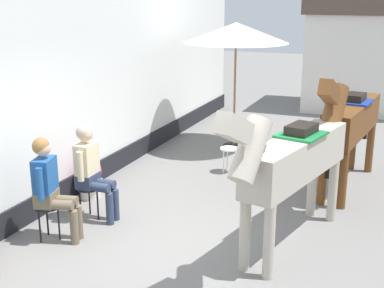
# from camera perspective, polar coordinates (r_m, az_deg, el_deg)

# --- Properties ---
(ground_plane) EXTENTS (40.00, 40.00, 0.00)m
(ground_plane) POSITION_cam_1_polar(r_m,az_deg,el_deg) (9.32, 6.46, -3.62)
(ground_plane) COLOR slate
(pub_facade_wall) EXTENTS (0.34, 14.00, 3.40)m
(pub_facade_wall) POSITION_cam_1_polar(r_m,az_deg,el_deg) (8.64, -12.60, 5.10)
(pub_facade_wall) COLOR white
(pub_facade_wall) RESTS_ON ground_plane
(distant_cottage) EXTENTS (3.40, 2.60, 3.50)m
(distant_cottage) POSITION_cam_1_polar(r_m,az_deg,el_deg) (15.27, 18.90, 10.25)
(distant_cottage) COLOR silver
(distant_cottage) RESTS_ON ground_plane
(seated_visitor_near) EXTENTS (0.61, 0.48, 1.39)m
(seated_visitor_near) POSITION_cam_1_polar(r_m,az_deg,el_deg) (6.96, -15.19, -4.24)
(seated_visitor_near) COLOR black
(seated_visitor_near) RESTS_ON ground_plane
(seated_visitor_far) EXTENTS (0.61, 0.49, 1.39)m
(seated_visitor_far) POSITION_cam_1_polar(r_m,az_deg,el_deg) (7.48, -10.94, -2.54)
(seated_visitor_far) COLOR black
(seated_visitor_far) RESTS_ON ground_plane
(saddled_horse_near) EXTENTS (0.97, 2.95, 2.06)m
(saddled_horse_near) POSITION_cam_1_polar(r_m,az_deg,el_deg) (6.52, 10.84, -1.76)
(saddled_horse_near) COLOR #B2A899
(saddled_horse_near) RESTS_ON ground_plane
(saddled_horse_far) EXTENTS (0.72, 2.99, 2.06)m
(saddled_horse_far) POSITION_cam_1_polar(r_m,az_deg,el_deg) (8.76, 16.83, 2.41)
(saddled_horse_far) COLOR brown
(saddled_horse_far) RESTS_ON ground_plane
(flower_planter_far) EXTENTS (0.43, 0.43, 0.64)m
(flower_planter_far) POSITION_cam_1_polar(r_m,az_deg,el_deg) (8.42, -11.13, -3.60)
(flower_planter_far) COLOR beige
(flower_planter_far) RESTS_ON ground_plane
(cafe_parasol) EXTENTS (2.10, 2.10, 2.58)m
(cafe_parasol) POSITION_cam_1_polar(r_m,az_deg,el_deg) (10.63, 4.82, 11.91)
(cafe_parasol) COLOR black
(cafe_parasol) RESTS_ON ground_plane
(spare_stool_white) EXTENTS (0.32, 0.32, 0.46)m
(spare_stool_white) POSITION_cam_1_polar(r_m,az_deg,el_deg) (9.42, 4.06, -0.78)
(spare_stool_white) COLOR white
(spare_stool_white) RESTS_ON ground_plane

